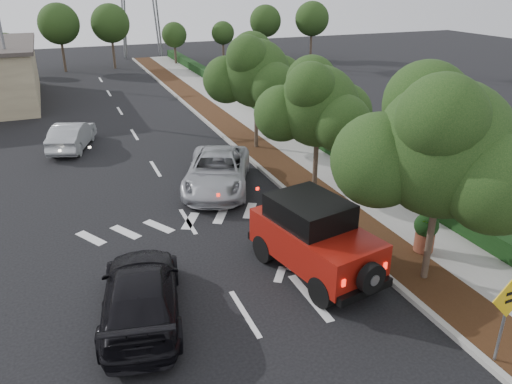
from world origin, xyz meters
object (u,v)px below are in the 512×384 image
red_jeep (311,236)px  silver_suv_ahead (217,171)px  black_suv_oncoming (141,294)px  speed_hump_sign (508,307)px

red_jeep → silver_suv_ahead: (-0.62, 7.34, -0.42)m
silver_suv_ahead → black_suv_oncoming: 9.03m
red_jeep → black_suv_oncoming: 5.29m
black_suv_oncoming → speed_hump_sign: 8.93m
red_jeep → speed_hump_sign: size_ratio=2.03×
speed_hump_sign → black_suv_oncoming: bearing=144.0°
red_jeep → speed_hump_sign: bearing=-79.5°
silver_suv_ahead → black_suv_oncoming: (-4.63, -7.75, -0.05)m
silver_suv_ahead → black_suv_oncoming: bearing=-97.6°
red_jeep → silver_suv_ahead: 7.38m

